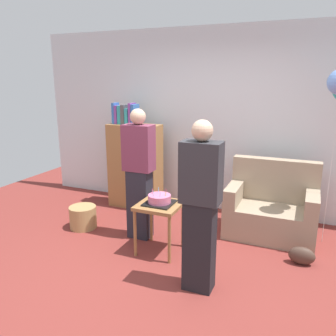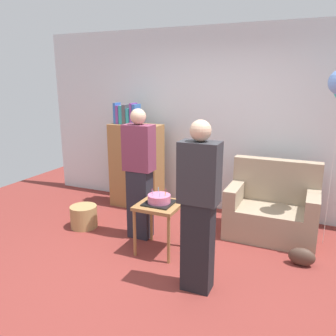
# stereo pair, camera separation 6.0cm
# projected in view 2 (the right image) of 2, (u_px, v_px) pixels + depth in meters

# --- Properties ---
(ground_plane) EXTENTS (8.00, 8.00, 0.00)m
(ground_plane) POSITION_uv_depth(u_px,v_px,m) (165.00, 273.00, 3.56)
(ground_plane) COLOR maroon
(wall_back) EXTENTS (6.00, 0.10, 2.70)m
(wall_back) POSITION_uv_depth(u_px,v_px,m) (222.00, 122.00, 5.03)
(wall_back) COLOR silver
(wall_back) RESTS_ON ground_plane
(couch) EXTENTS (1.10, 0.70, 0.96)m
(couch) POSITION_uv_depth(u_px,v_px,m) (272.00, 210.00, 4.35)
(couch) COLOR gray
(couch) RESTS_ON ground_plane
(bookshelf) EXTENTS (0.80, 0.36, 1.62)m
(bookshelf) POSITION_uv_depth(u_px,v_px,m) (136.00, 164.00, 5.30)
(bookshelf) COLOR olive
(bookshelf) RESTS_ON ground_plane
(side_table) EXTENTS (0.48, 0.48, 0.59)m
(side_table) POSITION_uv_depth(u_px,v_px,m) (159.00, 211.00, 3.90)
(side_table) COLOR olive
(side_table) RESTS_ON ground_plane
(birthday_cake) EXTENTS (0.32, 0.32, 0.17)m
(birthday_cake) POSITION_uv_depth(u_px,v_px,m) (159.00, 200.00, 3.86)
(birthday_cake) COLOR black
(birthday_cake) RESTS_ON side_table
(person_blowing_candles) EXTENTS (0.36, 0.22, 1.63)m
(person_blowing_candles) POSITION_uv_depth(u_px,v_px,m) (139.00, 174.00, 4.19)
(person_blowing_candles) COLOR #23232D
(person_blowing_candles) RESTS_ON ground_plane
(person_holding_cake) EXTENTS (0.36, 0.22, 1.63)m
(person_holding_cake) POSITION_uv_depth(u_px,v_px,m) (199.00, 207.00, 3.10)
(person_holding_cake) COLOR black
(person_holding_cake) RESTS_ON ground_plane
(wicker_basket) EXTENTS (0.36, 0.36, 0.30)m
(wicker_basket) POSITION_uv_depth(u_px,v_px,m) (84.00, 217.00, 4.63)
(wicker_basket) COLOR #A88451
(wicker_basket) RESTS_ON ground_plane
(handbag) EXTENTS (0.28, 0.14, 0.20)m
(handbag) POSITION_uv_depth(u_px,v_px,m) (302.00, 257.00, 3.69)
(handbag) COLOR #473328
(handbag) RESTS_ON ground_plane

